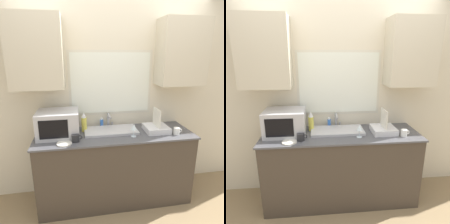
# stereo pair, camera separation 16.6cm
# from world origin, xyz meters

# --- Properties ---
(ground_plane) EXTENTS (12.00, 12.00, 0.00)m
(ground_plane) POSITION_xyz_m (0.00, 0.00, 0.00)
(ground_plane) COLOR #937A56
(countertop) EXTENTS (1.89, 0.62, 0.91)m
(countertop) POSITION_xyz_m (0.00, 0.30, 0.46)
(countertop) COLOR #42382D
(countertop) RESTS_ON ground_plane
(wall_back) EXTENTS (6.00, 0.38, 2.60)m
(wall_back) POSITION_xyz_m (0.00, 0.58, 1.43)
(wall_back) COLOR beige
(wall_back) RESTS_ON ground_plane
(sink_basin) EXTENTS (0.65, 0.32, 0.03)m
(sink_basin) POSITION_xyz_m (-0.04, 0.35, 0.93)
(sink_basin) COLOR #B2B2B7
(sink_basin) RESTS_ON countertop
(faucet) EXTENTS (0.08, 0.19, 0.19)m
(faucet) POSITION_xyz_m (-0.04, 0.51, 1.03)
(faucet) COLOR #99999E
(faucet) RESTS_ON countertop
(microwave) EXTENTS (0.47, 0.38, 0.30)m
(microwave) POSITION_xyz_m (-0.66, 0.34, 1.06)
(microwave) COLOR #B2B2B7
(microwave) RESTS_ON countertop
(dish_rack) EXTENTS (0.28, 0.29, 0.29)m
(dish_rack) POSITION_xyz_m (0.51, 0.28, 0.96)
(dish_rack) COLOR silver
(dish_rack) RESTS_ON countertop
(spray_bottle) EXTENTS (0.07, 0.07, 0.24)m
(spray_bottle) POSITION_xyz_m (-0.36, 0.43, 1.03)
(spray_bottle) COLOR #D8CC4C
(spray_bottle) RESTS_ON countertop
(soap_bottle) EXTENTS (0.04, 0.04, 0.13)m
(soap_bottle) POSITION_xyz_m (-0.13, 0.53, 0.97)
(soap_bottle) COLOR blue
(soap_bottle) RESTS_ON countertop
(mug_near_sink) EXTENTS (0.12, 0.08, 0.08)m
(mug_near_sink) POSITION_xyz_m (-0.47, 0.14, 0.95)
(mug_near_sink) COLOR #262628
(mug_near_sink) RESTS_ON countertop
(wine_glass) EXTENTS (0.07, 0.07, 0.16)m
(wine_glass) POSITION_xyz_m (0.19, 0.16, 1.03)
(wine_glass) COLOR silver
(wine_glass) RESTS_ON countertop
(mug_by_rack) EXTENTS (0.10, 0.07, 0.08)m
(mug_by_rack) POSITION_xyz_m (0.72, 0.14, 0.95)
(mug_by_rack) COLOR white
(mug_by_rack) RESTS_ON countertop
(small_plate) EXTENTS (0.16, 0.16, 0.01)m
(small_plate) POSITION_xyz_m (-0.59, 0.09, 0.92)
(small_plate) COLOR silver
(small_plate) RESTS_ON countertop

